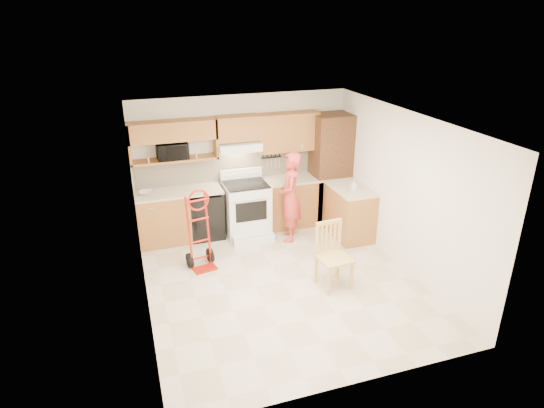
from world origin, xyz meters
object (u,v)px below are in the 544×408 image
microwave (172,151)px  dining_chair (334,256)px  range (247,205)px  hand_truck (201,233)px  person (290,197)px

microwave → dining_chair: (1.98, -2.42, -1.14)m
range → hand_truck: 1.38m
microwave → range: size_ratio=0.45×
range → hand_truck: (-1.02, -0.93, 0.02)m
hand_truck → person: bearing=5.3°
hand_truck → range: bearing=30.8°
dining_chair → range: bearing=104.0°
microwave → hand_truck: 1.63m
microwave → person: 2.20m
microwave → range: 1.65m
person → range: bearing=-101.9°
dining_chair → microwave: bearing=123.5°
microwave → person: microwave is taller
microwave → hand_truck: microwave is taller
range → person: size_ratio=0.71×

